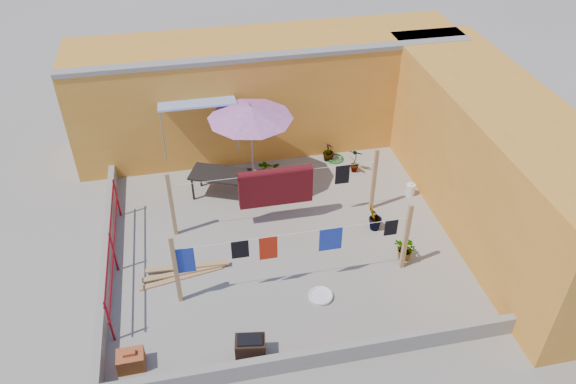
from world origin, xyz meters
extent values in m
plane|color=#9E998E|center=(0.00, 0.00, 0.00)|extent=(80.00, 80.00, 0.00)
cube|color=orange|center=(0.50, 4.70, 1.60)|extent=(11.00, 2.40, 3.20)
cube|color=gray|center=(0.50, 3.65, 3.15)|extent=(11.00, 0.35, 0.12)
cube|color=#2D51B2|center=(-1.60, 3.15, 2.25)|extent=(2.00, 0.79, 0.22)
cylinder|color=gray|center=(-2.55, 2.78, 1.60)|extent=(0.03, 0.30, 1.28)
cylinder|color=gray|center=(-0.65, 2.78, 1.60)|extent=(0.03, 0.30, 1.28)
cube|color=orange|center=(5.20, 0.00, 1.60)|extent=(2.40, 9.00, 3.20)
cube|color=gray|center=(0.00, -3.58, 0.22)|extent=(8.30, 0.16, 0.44)
cube|color=gray|center=(-4.08, 0.00, 0.22)|extent=(0.16, 7.30, 0.44)
cylinder|color=maroon|center=(-3.85, -2.20, 0.55)|extent=(0.05, 0.05, 1.10)
cylinder|color=maroon|center=(-3.85, -0.20, 0.55)|extent=(0.05, 0.05, 1.10)
cylinder|color=maroon|center=(-3.85, 1.80, 0.55)|extent=(0.05, 0.05, 1.10)
cylinder|color=maroon|center=(-3.85, -0.20, 1.05)|extent=(0.04, 4.20, 0.04)
cylinder|color=maroon|center=(-3.85, -0.20, 0.60)|extent=(0.04, 4.20, 0.04)
cube|color=tan|center=(-2.50, -1.40, 0.90)|extent=(0.09, 0.09, 1.80)
cube|color=tan|center=(2.50, -1.40, 0.90)|extent=(0.09, 0.09, 1.80)
cube|color=tan|center=(2.50, 0.80, 0.90)|extent=(0.09, 0.09, 1.80)
cube|color=tan|center=(-2.50, 0.80, 0.90)|extent=(0.09, 0.09, 1.80)
cylinder|color=silver|center=(0.00, -1.40, 1.45)|extent=(5.00, 0.01, 0.01)
cylinder|color=silver|center=(0.00, 0.80, 1.45)|extent=(5.00, 0.01, 0.01)
cube|color=#4B0C11|center=(0.00, 0.80, 1.03)|extent=(1.80, 0.22, 0.93)
cube|color=black|center=(1.66, 0.80, 1.18)|extent=(0.35, 0.02, 0.54)
cube|color=brown|center=(-0.50, 0.80, 1.17)|extent=(0.43, 0.02, 0.56)
cube|color=#1E33A3|center=(-2.30, -1.40, 1.12)|extent=(0.42, 0.02, 0.65)
cube|color=black|center=(-1.16, -1.40, 1.22)|extent=(0.36, 0.02, 0.46)
cube|color=#B6210E|center=(-0.57, -1.40, 1.15)|extent=(0.39, 0.02, 0.60)
cube|color=#1E33A3|center=(0.77, -1.40, 1.15)|extent=(0.50, 0.02, 0.60)
cube|color=black|center=(2.11, -1.40, 1.24)|extent=(0.29, 0.02, 0.41)
cylinder|color=gray|center=(-0.35, 2.25, 0.03)|extent=(0.39, 0.39, 0.06)
cylinder|color=gray|center=(-0.35, 2.25, 1.24)|extent=(0.05, 0.05, 2.48)
cone|color=#C76BA5|center=(-0.35, 2.25, 2.35)|extent=(2.36, 2.36, 0.34)
cylinder|color=gray|center=(-0.35, 2.25, 2.54)|extent=(0.04, 0.04, 0.11)
cube|color=black|center=(-1.24, 2.12, 0.69)|extent=(1.71, 1.30, 0.06)
cube|color=black|center=(-1.97, 2.10, 0.34)|extent=(0.06, 0.06, 0.67)
cube|color=black|center=(-1.73, 2.66, 0.34)|extent=(0.06, 0.06, 0.67)
cube|color=black|center=(-0.74, 1.57, 0.34)|extent=(0.06, 0.06, 0.67)
cube|color=black|center=(-0.50, 2.14, 0.34)|extent=(0.06, 0.06, 0.67)
cube|color=#B15928|center=(-3.49, -2.92, 0.19)|extent=(0.52, 0.38, 0.37)
cube|color=#A05325|center=(-3.49, -2.92, 0.41)|extent=(0.23, 0.12, 0.07)
cube|color=tan|center=(-2.45, -0.76, 0.02)|extent=(1.87, 0.45, 0.04)
cube|color=tan|center=(-2.37, -0.64, 0.06)|extent=(1.88, 0.29, 0.04)
cube|color=tan|center=(-2.29, -0.52, 0.10)|extent=(1.88, 0.23, 0.04)
cube|color=black|center=(-1.24, -3.14, 0.24)|extent=(0.63, 0.47, 0.48)
cube|color=black|center=(-1.24, -3.14, 0.50)|extent=(0.52, 0.36, 0.04)
cylinder|color=silver|center=(0.46, -1.94, 0.03)|extent=(0.50, 0.50, 0.07)
torus|color=silver|center=(0.46, -1.94, 0.07)|extent=(0.54, 0.54, 0.05)
cylinder|color=silver|center=(3.70, 1.14, 0.15)|extent=(0.22, 0.22, 0.30)
cylinder|color=silver|center=(3.70, 1.14, 0.32)|extent=(0.06, 0.06, 0.05)
cylinder|color=silver|center=(3.70, 1.13, 0.16)|extent=(0.24, 0.24, 0.33)
cylinder|color=silver|center=(3.70, 1.13, 0.35)|extent=(0.07, 0.07, 0.05)
torus|color=#17691B|center=(2.18, 3.20, 0.02)|extent=(0.55, 0.55, 0.04)
torus|color=#17691B|center=(2.18, 3.20, 0.06)|extent=(0.47, 0.47, 0.04)
imported|color=#1B5117|center=(0.06, 2.44, 0.37)|extent=(0.72, 0.64, 0.73)
imported|color=#1B5117|center=(1.99, 3.20, 0.30)|extent=(0.44, 0.44, 0.59)
imported|color=#1B5117|center=(2.57, 2.48, 0.39)|extent=(0.49, 0.46, 0.77)
imported|color=#1B5117|center=(2.29, -0.03, 0.37)|extent=(0.52, 0.51, 0.74)
imported|color=#1B5117|center=(2.67, -1.17, 0.29)|extent=(0.63, 0.67, 0.59)
camera|label=1|loc=(-1.90, -9.91, 9.10)|focal=35.00mm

